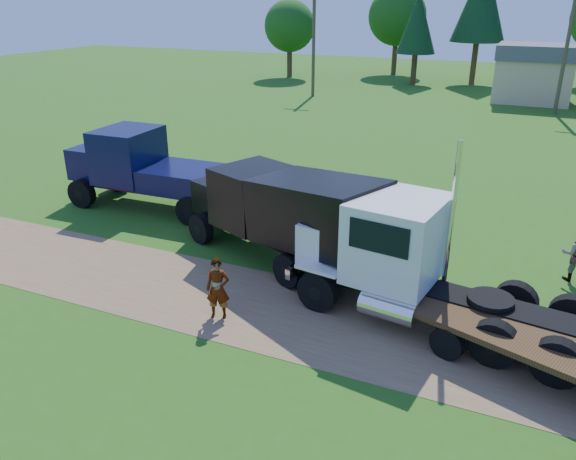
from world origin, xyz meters
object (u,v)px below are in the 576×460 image
at_px(flatbed_trailer, 553,351).
at_px(spectator_a, 218,289).
at_px(orange_pickup, 278,192).
at_px(navy_truck, 143,168).
at_px(white_semi_tractor, 398,256).
at_px(black_dump_truck, 286,210).

distance_m(flatbed_trailer, spectator_a, 8.66).
height_order(orange_pickup, flatbed_trailer, flatbed_trailer).
height_order(navy_truck, orange_pickup, navy_truck).
distance_m(white_semi_tractor, black_dump_truck, 4.44).
height_order(white_semi_tractor, flatbed_trailer, white_semi_tractor).
relative_size(white_semi_tractor, navy_truck, 1.10).
distance_m(navy_truck, spectator_a, 10.07).
relative_size(black_dump_truck, navy_truck, 1.05).
relative_size(white_semi_tractor, spectator_a, 4.69).
bearing_deg(navy_truck, orange_pickup, 20.02).
bearing_deg(spectator_a, white_semi_tractor, 8.81).
bearing_deg(navy_truck, white_semi_tractor, -21.11).
relative_size(black_dump_truck, flatbed_trailer, 1.11).
bearing_deg(spectator_a, black_dump_truck, 66.01).
distance_m(white_semi_tractor, navy_truck, 12.72).
distance_m(black_dump_truck, flatbed_trailer, 8.96).
height_order(black_dump_truck, flatbed_trailer, black_dump_truck).
bearing_deg(black_dump_truck, navy_truck, -176.64).
bearing_deg(black_dump_truck, white_semi_tractor, 2.06).
xyz_separation_m(orange_pickup, flatbed_trailer, (10.85, -7.92, 0.04)).
bearing_deg(white_semi_tractor, flatbed_trailer, -12.63).
bearing_deg(spectator_a, orange_pickup, 84.69).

